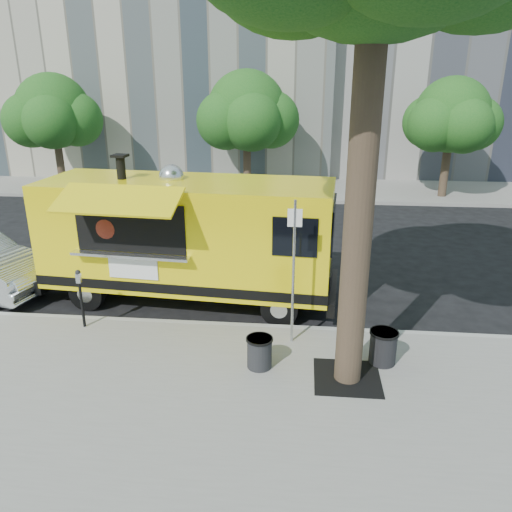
# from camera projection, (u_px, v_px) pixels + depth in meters

# --- Properties ---
(ground) EXTENTS (120.00, 120.00, 0.00)m
(ground) POSITION_uv_depth(u_px,v_px,m) (229.00, 311.00, 12.01)
(ground) COLOR black
(ground) RESTS_ON ground
(sidewalk) EXTENTS (60.00, 6.00, 0.15)m
(sidewalk) POSITION_uv_depth(u_px,v_px,m) (193.00, 414.00, 8.24)
(sidewalk) COLOR gray
(sidewalk) RESTS_ON ground
(curb) EXTENTS (60.00, 0.14, 0.16)m
(curb) POSITION_uv_depth(u_px,v_px,m) (223.00, 327.00, 11.11)
(curb) COLOR #999993
(curb) RESTS_ON ground
(far_sidewalk) EXTENTS (60.00, 5.00, 0.15)m
(far_sidewalk) POSITION_uv_depth(u_px,v_px,m) (269.00, 189.00, 24.61)
(far_sidewalk) COLOR gray
(far_sidewalk) RESTS_ON ground
(tree_well) EXTENTS (1.20, 1.20, 0.02)m
(tree_well) POSITION_uv_depth(u_px,v_px,m) (347.00, 378.00, 9.10)
(tree_well) COLOR black
(tree_well) RESTS_ON sidewalk
(far_tree_a) EXTENTS (3.42, 3.42, 5.36)m
(far_tree_a) POSITION_uv_depth(u_px,v_px,m) (53.00, 111.00, 23.14)
(far_tree_a) COLOR #33261C
(far_tree_a) RESTS_ON far_sidewalk
(far_tree_b) EXTENTS (3.60, 3.60, 5.50)m
(far_tree_b) POSITION_uv_depth(u_px,v_px,m) (247.00, 111.00, 22.67)
(far_tree_b) COLOR #33261C
(far_tree_b) RESTS_ON far_sidewalk
(far_tree_c) EXTENTS (3.24, 3.24, 5.21)m
(far_tree_c) POSITION_uv_depth(u_px,v_px,m) (452.00, 115.00, 21.61)
(far_tree_c) COLOR #33261C
(far_tree_c) RESTS_ON far_sidewalk
(sign_post) EXTENTS (0.28, 0.06, 3.00)m
(sign_post) POSITION_uv_depth(u_px,v_px,m) (294.00, 265.00, 9.79)
(sign_post) COLOR silver
(sign_post) RESTS_ON sidewalk
(parking_meter) EXTENTS (0.11, 0.11, 1.33)m
(parking_meter) POSITION_uv_depth(u_px,v_px,m) (80.00, 292.00, 10.68)
(parking_meter) COLOR black
(parking_meter) RESTS_ON sidewalk
(food_truck) EXTENTS (7.38, 3.63, 3.57)m
(food_truck) POSITION_uv_depth(u_px,v_px,m) (187.00, 236.00, 12.07)
(food_truck) COLOR yellow
(food_truck) RESTS_ON ground
(trash_bin_left) EXTENTS (0.55, 0.55, 0.66)m
(trash_bin_left) POSITION_uv_depth(u_px,v_px,m) (383.00, 346.00, 9.47)
(trash_bin_left) COLOR black
(trash_bin_left) RESTS_ON sidewalk
(trash_bin_right) EXTENTS (0.51, 0.51, 0.61)m
(trash_bin_right) POSITION_uv_depth(u_px,v_px,m) (259.00, 351.00, 9.35)
(trash_bin_right) COLOR black
(trash_bin_right) RESTS_ON sidewalk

